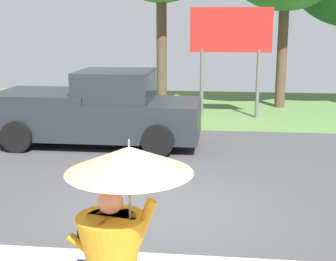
{
  "coord_description": "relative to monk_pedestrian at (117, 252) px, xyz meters",
  "views": [
    {
      "loc": [
        1.07,
        -7.68,
        3.07
      ],
      "look_at": [
        0.07,
        1.0,
        1.1
      ],
      "focal_mm": 51.99,
      "sensor_mm": 36.0,
      "label": 1
    }
  ],
  "objects": [
    {
      "name": "roadside_billboard",
      "position": [
        1.08,
        12.02,
        1.42
      ],
      "size": [
        2.6,
        0.12,
        3.5
      ],
      "color": "slate",
      "rests_on": "ground_plane"
    },
    {
      "name": "ground_plane",
      "position": [
        -0.19,
        6.85,
        -1.18
      ],
      "size": [
        40.0,
        22.0,
        0.2
      ],
      "color": "#424244"
    },
    {
      "name": "monk_pedestrian",
      "position": [
        0.0,
        0.0,
        0.0
      ],
      "size": [
        1.11,
        1.07,
        2.13
      ],
      "rotation": [
        0.0,
        0.0,
        0.27
      ],
      "color": "orange",
      "rests_on": "ground_plane"
    },
    {
      "name": "pickup_truck",
      "position": [
        -2.26,
        8.03,
        -0.26
      ],
      "size": [
        5.2,
        2.28,
        1.88
      ],
      "rotation": [
        0.0,
        0.0,
        0.11
      ],
      "color": "#23282D",
      "rests_on": "ground_plane"
    }
  ]
}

